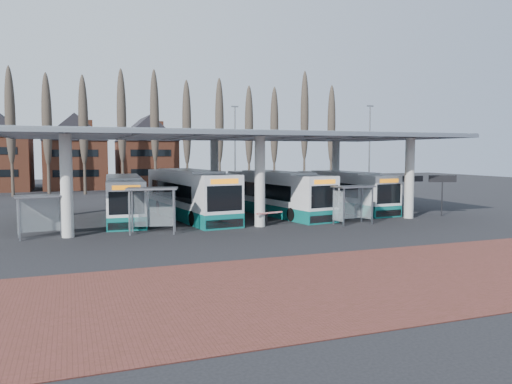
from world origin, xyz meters
name	(u,v)px	position (x,y,z in m)	size (l,w,h in m)	color
ground	(274,232)	(0.00, 0.00, 0.00)	(140.00, 140.00, 0.00)	black
brick_strip	(391,277)	(0.00, -12.00, 0.01)	(70.00, 10.00, 0.03)	brown
station_canopy	(234,142)	(0.00, 8.00, 5.68)	(32.00, 16.00, 6.34)	beige
poplar_row	(170,121)	(0.00, 33.00, 8.78)	(45.10, 1.10, 14.50)	#473D33
townhouse_row	(37,145)	(-15.75, 44.00, 5.94)	(36.80, 10.30, 12.25)	brown
lamp_post_b	(235,149)	(6.00, 26.00, 5.34)	(0.80, 0.16, 10.17)	slate
lamp_post_c	(369,149)	(20.00, 20.00, 5.34)	(0.80, 0.16, 10.17)	slate
bus_0	(124,199)	(-8.10, 9.34, 1.52)	(3.34, 11.76, 3.22)	white
bus_1	(189,195)	(-3.37, 8.56, 1.71)	(4.31, 13.29, 3.63)	white
bus_2	(277,194)	(3.59, 8.12, 1.61)	(4.56, 12.59, 3.42)	white
bus_3	(343,192)	(10.27, 9.11, 1.55)	(3.30, 11.97, 3.29)	white
shelter_0	(40,207)	(-13.48, 2.91, 1.81)	(2.83, 1.69, 2.48)	gray
shelter_1	(153,200)	(-7.11, 2.30, 2.04)	(3.30, 2.21, 2.81)	gray
shelter_2	(352,196)	(6.33, 1.32, 1.92)	(3.00, 1.76, 2.65)	gray
info_sign_0	(442,182)	(15.12, 2.55, 2.66)	(2.04, 0.85, 3.17)	black
info_sign_1	(412,181)	(15.42, 6.57, 2.47)	(1.97, 0.44, 2.95)	black
barrier	(269,214)	(0.57, 2.34, 0.82)	(2.08, 0.84, 1.06)	black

